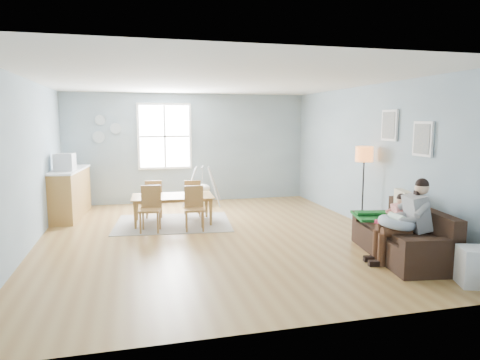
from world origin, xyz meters
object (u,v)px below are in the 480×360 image
object	(u,v)px
chair_sw	(150,206)
chair_nw	(154,197)
sofa	(404,240)
father	(406,219)
chair_se	(194,206)
chair_ne	(192,196)
dining_table	(173,210)
floor_lamp	(364,161)
toddler	(395,213)
storage_cube	(477,267)
counter	(70,193)
baby_swing	(202,188)
monitor	(64,162)

from	to	relation	value
chair_sw	chair_nw	world-z (taller)	chair_sw
sofa	father	size ratio (longest dim) A/B	1.62
chair_se	chair_ne	xyz separation A→B (m)	(0.12, 1.11, -0.02)
dining_table	floor_lamp	bearing A→B (deg)	-18.90
sofa	dining_table	bearing A→B (deg)	136.43
toddler	chair_ne	distance (m)	4.25
toddler	storage_cube	bearing A→B (deg)	-80.51
dining_table	counter	bearing A→B (deg)	154.06
storage_cube	baby_swing	distance (m)	6.47
chair_ne	monitor	world-z (taller)	monitor
chair_se	baby_swing	bearing A→B (deg)	77.19
father	counter	size ratio (longest dim) A/B	0.65
father	floor_lamp	distance (m)	2.02
chair_nw	baby_swing	xyz separation A→B (m)	(1.23, 1.20, -0.03)
chair_ne	sofa	bearing A→B (deg)	-52.58
chair_nw	baby_swing	bearing A→B (deg)	44.48
sofa	chair_se	distance (m)	3.69
sofa	chair_nw	world-z (taller)	chair_nw
chair_se	sofa	bearing A→B (deg)	-40.52
dining_table	monitor	distance (m)	2.41
sofa	chair_nw	distance (m)	5.01
toddler	chair_nw	xyz separation A→B (m)	(-3.44, 3.40, -0.19)
chair_se	dining_table	bearing A→B (deg)	119.85
sofa	chair_ne	world-z (taller)	chair_ne
chair_sw	chair_nw	size ratio (longest dim) A/B	1.05
dining_table	monitor	size ratio (longest dim) A/B	3.87
chair_ne	baby_swing	distance (m)	1.36
storage_cube	monitor	bearing A→B (deg)	137.40
sofa	counter	size ratio (longest dim) A/B	1.06
sofa	chair_sw	size ratio (longest dim) A/B	2.35
floor_lamp	dining_table	size ratio (longest dim) A/B	0.98
chair_sw	father	bearing A→B (deg)	-38.45
counter	baby_swing	distance (m)	3.02
toddler	dining_table	size ratio (longest dim) A/B	0.46
floor_lamp	counter	size ratio (longest dim) A/B	0.83
chair_sw	chair_nw	bearing A→B (deg)	84.13
toddler	chair_ne	world-z (taller)	toddler
chair_ne	baby_swing	world-z (taller)	baby_swing
floor_lamp	monitor	bearing A→B (deg)	158.47
toddler	monitor	world-z (taller)	monitor
chair_se	counter	xyz separation A→B (m)	(-2.40, 1.74, 0.06)
counter	chair_sw	bearing A→B (deg)	-45.79
floor_lamp	counter	xyz separation A→B (m)	(-5.44, 2.51, -0.77)
father	baby_swing	world-z (taller)	father
toddler	floor_lamp	bearing A→B (deg)	78.92
chair_se	chair_nw	xyz separation A→B (m)	(-0.68, 1.19, -0.01)
baby_swing	counter	bearing A→B (deg)	-167.34
chair_ne	counter	distance (m)	2.60
dining_table	chair_nw	size ratio (longest dim) A/B	1.97
sofa	monitor	world-z (taller)	monitor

